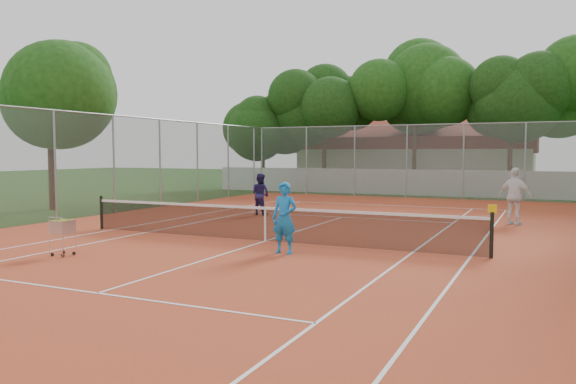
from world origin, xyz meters
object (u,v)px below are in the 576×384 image
at_px(player_far_left, 260,194).
at_px(player_far_right, 515,196).
at_px(ball_hopper, 63,236).
at_px(clubhouse, 417,156).
at_px(tennis_net, 265,224).
at_px(player_near, 284,218).

xyz_separation_m(player_far_left, player_far_right, (9.33, 0.88, 0.16)).
height_order(player_far_left, ball_hopper, player_far_left).
bearing_deg(player_far_left, ball_hopper, 101.59).
xyz_separation_m(player_far_left, ball_hopper, (-0.10, -9.90, -0.35)).
distance_m(clubhouse, ball_hopper, 33.09).
xyz_separation_m(tennis_net, player_near, (1.30, -1.50, 0.39)).
xyz_separation_m(tennis_net, ball_hopper, (-3.35, -4.02, -0.02)).
xyz_separation_m(clubhouse, ball_hopper, (-1.35, -33.02, -1.71)).
distance_m(clubhouse, player_far_right, 23.69).
distance_m(player_near, ball_hopper, 5.30).
relative_size(player_near, player_far_left, 1.07).
bearing_deg(player_near, player_far_left, 121.79).
xyz_separation_m(clubhouse, player_near, (3.30, -30.50, -1.30)).
relative_size(player_far_left, ball_hopper, 1.73).
distance_m(player_near, player_far_left, 8.67).
height_order(clubhouse, ball_hopper, clubhouse).
bearing_deg(ball_hopper, tennis_net, 54.99).
distance_m(clubhouse, player_near, 30.71).
height_order(clubhouse, player_far_left, clubhouse).
distance_m(tennis_net, player_far_left, 6.73).
bearing_deg(clubhouse, player_near, -83.83).
distance_m(tennis_net, player_near, 2.02).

